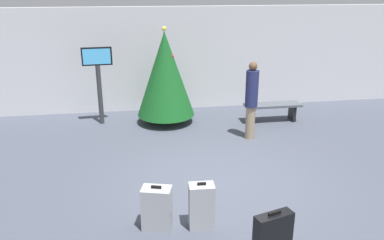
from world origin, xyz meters
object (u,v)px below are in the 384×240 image
object	(u,v)px
waiting_bench	(272,108)
suitcase_3	(272,240)
holiday_tree	(165,74)
traveller_0	(251,98)
flight_info_kiosk	(98,73)
suitcase_1	(157,208)
suitcase_2	(201,206)

from	to	relation	value
waiting_bench	suitcase_3	bearing A→B (deg)	-110.05
holiday_tree	waiting_bench	distance (m)	2.94
traveller_0	flight_info_kiosk	bearing A→B (deg)	155.65
traveller_0	waiting_bench	bearing A→B (deg)	48.40
flight_info_kiosk	suitcase_3	xyz separation A→B (m)	(2.49, -5.87, -0.95)
holiday_tree	waiting_bench	size ratio (longest dim) A/B	1.67
holiday_tree	flight_info_kiosk	world-z (taller)	holiday_tree
flight_info_kiosk	suitcase_3	size ratio (longest dim) A/B	2.45
holiday_tree	traveller_0	size ratio (longest dim) A/B	1.36
waiting_bench	holiday_tree	bearing A→B (deg)	172.45
waiting_bench	suitcase_1	distance (m)	5.43
flight_info_kiosk	waiting_bench	size ratio (longest dim) A/B	1.33
waiting_bench	suitcase_2	size ratio (longest dim) A/B	1.99
holiday_tree	suitcase_3	distance (m)	5.83
holiday_tree	suitcase_2	world-z (taller)	holiday_tree
flight_info_kiosk	suitcase_2	size ratio (longest dim) A/B	2.65
suitcase_2	suitcase_3	world-z (taller)	suitcase_3
flight_info_kiosk	waiting_bench	bearing A→B (deg)	-6.93
waiting_bench	suitcase_2	distance (m)	5.12
flight_info_kiosk	suitcase_2	distance (m)	5.29
holiday_tree	waiting_bench	bearing A→B (deg)	-7.55
holiday_tree	flight_info_kiosk	distance (m)	1.68
suitcase_3	flight_info_kiosk	bearing A→B (deg)	112.98
waiting_bench	suitcase_2	bearing A→B (deg)	-121.67
waiting_bench	suitcase_3	distance (m)	5.68
flight_info_kiosk	waiting_bench	xyz separation A→B (m)	(4.44, -0.54, -0.97)
suitcase_3	waiting_bench	bearing A→B (deg)	69.95
waiting_bench	traveller_0	world-z (taller)	traveller_0
holiday_tree	suitcase_2	xyz separation A→B (m)	(0.08, -4.72, -0.93)
suitcase_2	suitcase_3	distance (m)	1.23
holiday_tree	suitcase_1	world-z (taller)	holiday_tree
flight_info_kiosk	suitcase_2	xyz separation A→B (m)	(1.75, -4.89, -0.98)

